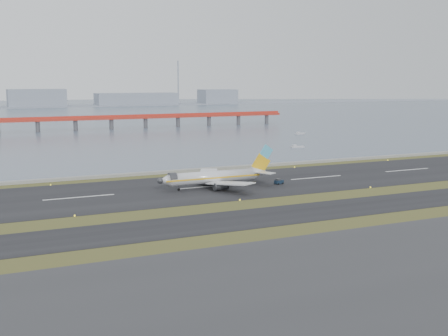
{
  "coord_description": "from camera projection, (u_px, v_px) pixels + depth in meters",
  "views": [
    {
      "loc": [
        -66.45,
        -129.69,
        33.06
      ],
      "look_at": [
        1.69,
        22.0,
        7.01
      ],
      "focal_mm": 45.0,
      "sensor_mm": 36.0,
      "label": 1
    }
  ],
  "objects": [
    {
      "name": "pushback_tug",
      "position": [
        279.0,
        182.0,
        180.0
      ],
      "size": [
        3.16,
        2.31,
        1.82
      ],
      "rotation": [
        0.0,
        0.0,
        0.27
      ],
      "color": "#122233",
      "rests_on": "ground"
    },
    {
      "name": "workboat_far",
      "position": [
        300.0,
        134.0,
        346.01
      ],
      "size": [
        7.58,
        3.97,
        1.76
      ],
      "rotation": [
        0.0,
        0.0,
        0.25
      ],
      "color": "#B9B9BD",
      "rests_on": "ground"
    },
    {
      "name": "taxiway_strip",
      "position": [
        274.0,
        216.0,
        138.07
      ],
      "size": [
        1000.0,
        18.0,
        0.1
      ],
      "primitive_type": "cube",
      "color": "black",
      "rests_on": "ground"
    },
    {
      "name": "far_shoreline",
      "position": [
        40.0,
        102.0,
        712.21
      ],
      "size": [
        1400.0,
        80.0,
        60.5
      ],
      "color": "gray",
      "rests_on": "ground"
    },
    {
      "name": "seawall",
      "position": [
        177.0,
        171.0,
        202.88
      ],
      "size": [
        1000.0,
        2.5,
        1.0
      ],
      "primitive_type": "cube",
      "color": "gray",
      "rests_on": "ground"
    },
    {
      "name": "bay_water",
      "position": [
        44.0,
        114.0,
        563.44
      ],
      "size": [
        1400.0,
        800.0,
        1.3
      ],
      "primitive_type": "cube",
      "color": "#4D5A6E",
      "rests_on": "ground"
    },
    {
      "name": "ground",
      "position": [
        252.0,
        206.0,
        148.89
      ],
      "size": [
        1000.0,
        1000.0,
        0.0
      ],
      "primitive_type": "plane",
      "color": "#304317",
      "rests_on": "ground"
    },
    {
      "name": "runway_strip",
      "position": [
        209.0,
        187.0,
        175.92
      ],
      "size": [
        1000.0,
        45.0,
        0.1
      ],
      "primitive_type": "cube",
      "color": "black",
      "rests_on": "ground"
    },
    {
      "name": "red_pier",
      "position": [
        111.0,
        119.0,
        381.16
      ],
      "size": [
        260.0,
        5.0,
        10.2
      ],
      "color": "red",
      "rests_on": "ground"
    },
    {
      "name": "workboat_near",
      "position": [
        297.0,
        147.0,
        277.6
      ],
      "size": [
        6.98,
        3.15,
        1.63
      ],
      "rotation": [
        0.0,
        0.0,
        -0.16
      ],
      "color": "#B9B9BD",
      "rests_on": "ground"
    },
    {
      "name": "airliner",
      "position": [
        217.0,
        177.0,
        173.87
      ],
      "size": [
        38.52,
        32.89,
        12.8
      ],
      "color": "silver",
      "rests_on": "ground"
    },
    {
      "name": "apron_strip",
      "position": [
        393.0,
        269.0,
        99.32
      ],
      "size": [
        1000.0,
        50.0,
        0.1
      ],
      "primitive_type": "cube",
      "color": "#313133",
      "rests_on": "ground"
    }
  ]
}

